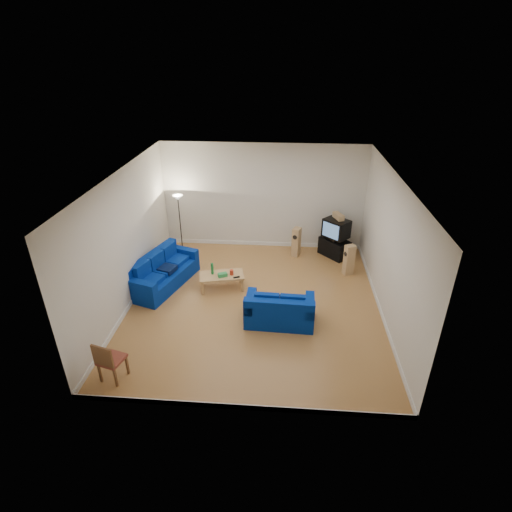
# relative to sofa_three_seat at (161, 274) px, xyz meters

# --- Properties ---
(room) EXTENTS (6.01, 6.51, 3.21)m
(room) POSITION_rel_sofa_three_seat_xyz_m (2.51, -0.70, 1.24)
(room) COLOR brown
(room) RESTS_ON ground
(sofa_three_seat) EXTENTS (1.55, 2.32, 0.83)m
(sofa_three_seat) POSITION_rel_sofa_three_seat_xyz_m (0.00, 0.00, 0.00)
(sofa_three_seat) COLOR navy
(sofa_three_seat) RESTS_ON ground
(sofa_loveseat) EXTENTS (1.57, 0.92, 0.77)m
(sofa_loveseat) POSITION_rel_sofa_three_seat_xyz_m (3.12, -1.42, -0.02)
(sofa_loveseat) COLOR navy
(sofa_loveseat) RESTS_ON ground
(coffee_table) EXTENTS (1.21, 0.79, 0.41)m
(coffee_table) POSITION_rel_sofa_three_seat_xyz_m (1.60, -0.08, 0.05)
(coffee_table) COLOR tan
(coffee_table) RESTS_ON ground
(bottle) EXTENTS (0.09, 0.09, 0.30)m
(bottle) POSITION_rel_sofa_three_seat_xyz_m (1.37, -0.05, 0.25)
(bottle) COLOR #197233
(bottle) RESTS_ON coffee_table
(tissue_box) EXTENTS (0.26, 0.21, 0.09)m
(tissue_box) POSITION_rel_sofa_three_seat_xyz_m (1.65, -0.16, 0.15)
(tissue_box) COLOR green
(tissue_box) RESTS_ON coffee_table
(red_canister) EXTENTS (0.10, 0.10, 0.13)m
(red_canister) POSITION_rel_sofa_three_seat_xyz_m (1.86, -0.06, 0.17)
(red_canister) COLOR red
(red_canister) RESTS_ON coffee_table
(remote) EXTENTS (0.17, 0.12, 0.02)m
(remote) POSITION_rel_sofa_three_seat_xyz_m (2.01, -0.19, 0.11)
(remote) COLOR black
(remote) RESTS_ON coffee_table
(tv_stand) EXTENTS (0.95, 0.98, 0.54)m
(tv_stand) POSITION_rel_sofa_three_seat_xyz_m (4.67, 2.00, -0.04)
(tv_stand) COLOR black
(tv_stand) RESTS_ON ground
(av_receiver) EXTENTS (0.58, 0.61, 0.11)m
(av_receiver) POSITION_rel_sofa_three_seat_xyz_m (4.66, 2.00, 0.29)
(av_receiver) COLOR black
(av_receiver) RESTS_ON tv_stand
(television) EXTENTS (0.85, 0.84, 0.54)m
(television) POSITION_rel_sofa_three_seat_xyz_m (4.67, 1.94, 0.61)
(television) COLOR black
(television) RESTS_ON av_receiver
(centre_speaker) EXTENTS (0.32, 0.47, 0.15)m
(centre_speaker) POSITION_rel_sofa_three_seat_xyz_m (4.70, 2.03, 0.95)
(centre_speaker) COLOR tan
(centre_speaker) RESTS_ON television
(speaker_left) EXTENTS (0.29, 0.32, 0.89)m
(speaker_left) POSITION_rel_sofa_three_seat_xyz_m (3.53, 1.92, 0.14)
(speaker_left) COLOR tan
(speaker_left) RESTS_ON ground
(speaker_right) EXTENTS (0.31, 0.28, 0.86)m
(speaker_right) POSITION_rel_sofa_three_seat_xyz_m (4.95, 0.93, 0.13)
(speaker_right) COLOR tan
(speaker_right) RESTS_ON ground
(floor_lamp) EXTENTS (0.30, 0.30, 1.78)m
(floor_lamp) POSITION_rel_sofa_three_seat_xyz_m (0.06, 2.00, 1.16)
(floor_lamp) COLOR black
(floor_lamp) RESTS_ON ground
(dining_chair) EXTENTS (0.52, 0.52, 0.89)m
(dining_chair) POSITION_rel_sofa_three_seat_xyz_m (0.04, -3.44, 0.19)
(dining_chair) COLOR brown
(dining_chair) RESTS_ON ground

